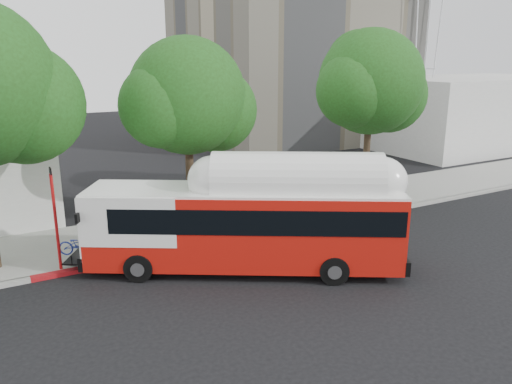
% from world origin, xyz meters
% --- Properties ---
extents(ground, '(120.00, 120.00, 0.00)m').
position_xyz_m(ground, '(0.00, 0.00, 0.00)').
color(ground, black).
rests_on(ground, ground).
extents(sidewalk, '(60.00, 5.00, 0.15)m').
position_xyz_m(sidewalk, '(0.00, 6.50, 0.07)').
color(sidewalk, gray).
rests_on(sidewalk, ground).
extents(curb_strip, '(60.00, 0.30, 0.15)m').
position_xyz_m(curb_strip, '(0.00, 3.90, 0.07)').
color(curb_strip, gray).
rests_on(curb_strip, ground).
extents(red_curb_segment, '(10.00, 0.32, 0.16)m').
position_xyz_m(red_curb_segment, '(-3.00, 3.90, 0.08)').
color(red_curb_segment, maroon).
rests_on(red_curb_segment, ground).
extents(street_tree_mid, '(5.75, 5.00, 8.62)m').
position_xyz_m(street_tree_mid, '(-0.59, 6.06, 5.91)').
color(street_tree_mid, '#2D2116').
rests_on(street_tree_mid, ground).
extents(street_tree_right, '(6.21, 5.40, 9.18)m').
position_xyz_m(street_tree_right, '(9.44, 5.86, 6.26)').
color(street_tree_right, '#2D2116').
rests_on(street_tree_right, ground).
extents(horizon_block, '(20.00, 12.00, 6.00)m').
position_xyz_m(horizon_block, '(30.00, 16.00, 3.00)').
color(horizon_block, silver).
rests_on(horizon_block, ground).
extents(transit_bus, '(11.54, 8.07, 3.61)m').
position_xyz_m(transit_bus, '(-0.80, 1.05, 1.69)').
color(transit_bus, red).
rests_on(transit_bus, ground).
extents(signal_pole, '(0.11, 0.38, 3.98)m').
position_xyz_m(signal_pole, '(-6.92, 4.16, 2.04)').
color(signal_pole, red).
rests_on(signal_pole, ground).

